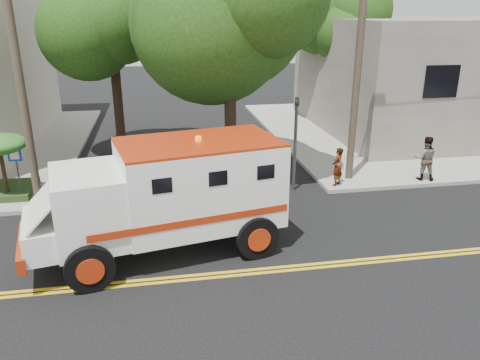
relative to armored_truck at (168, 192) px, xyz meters
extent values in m
plane|color=black|center=(1.02, -1.59, -1.82)|extent=(100.00, 100.00, 0.00)
cube|color=gray|center=(14.52, 11.91, -1.74)|extent=(17.00, 17.00, 0.15)
cube|color=#645E56|center=(16.02, 12.41, 1.33)|extent=(14.00, 12.00, 6.00)
cylinder|color=#382D23|center=(-4.58, 4.41, 2.68)|extent=(0.28, 0.28, 9.00)
cylinder|color=#382D23|center=(7.32, 4.61, 2.68)|extent=(0.28, 0.28, 9.00)
cylinder|color=black|center=(2.52, 4.91, 1.68)|extent=(0.44, 0.44, 7.00)
cylinder|color=black|center=(-1.98, 10.41, 0.98)|extent=(0.44, 0.44, 5.60)
sphere|color=#133B10|center=(-1.98, 10.41, 3.78)|extent=(3.92, 3.92, 3.92)
sphere|color=#133B10|center=(-1.14, 9.85, 4.20)|extent=(3.36, 3.36, 3.36)
cylinder|color=black|center=(9.52, 14.41, 1.16)|extent=(0.44, 0.44, 5.95)
sphere|color=#133B10|center=(9.52, 14.41, 4.13)|extent=(4.20, 4.20, 4.20)
sphere|color=#133B10|center=(10.42, 13.81, 4.58)|extent=(3.60, 3.60, 3.60)
cylinder|color=#3F3F42|center=(4.82, 4.01, -0.02)|extent=(0.12, 0.12, 3.60)
imported|color=#3F3F42|center=(4.82, 4.01, 1.33)|extent=(0.15, 0.18, 0.90)
cylinder|color=#3F3F42|center=(-5.18, 4.61, -0.82)|extent=(0.06, 0.06, 2.00)
cube|color=#0C33A5|center=(-5.18, 4.55, -0.02)|extent=(0.45, 0.03, 0.45)
cylinder|color=black|center=(-5.68, 4.71, -0.59)|extent=(0.14, 0.14, 1.68)
cube|color=white|center=(0.89, 0.18, 0.14)|extent=(4.78, 3.39, 2.35)
cube|color=white|center=(-2.06, -0.42, -0.09)|extent=(2.24, 2.77, 1.90)
cube|color=black|center=(-2.92, -0.60, 0.42)|extent=(0.45, 1.87, 0.78)
cube|color=white|center=(-3.21, -0.66, -0.65)|extent=(1.43, 2.39, 0.78)
cube|color=#9F270C|center=(-3.76, -0.77, -0.93)|extent=(0.68, 2.39, 0.39)
cube|color=#9F270C|center=(0.89, 0.18, 1.34)|extent=(4.78, 3.39, 0.07)
cylinder|color=black|center=(-2.03, -1.69, -1.20)|extent=(1.28, 0.60, 1.23)
cylinder|color=black|center=(-2.53, 0.76, -1.20)|extent=(1.28, 0.60, 1.23)
cylinder|color=black|center=(2.35, -0.80, -1.20)|extent=(1.28, 0.60, 1.23)
cylinder|color=black|center=(1.84, 1.65, -1.20)|extent=(1.28, 0.60, 1.23)
imported|color=gray|center=(6.52, 3.91, -0.92)|extent=(0.65, 0.63, 1.50)
imported|color=gray|center=(10.18, 3.91, -0.78)|extent=(1.05, 0.94, 1.77)
camera|label=1|loc=(-0.16, -12.21, 4.75)|focal=35.00mm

